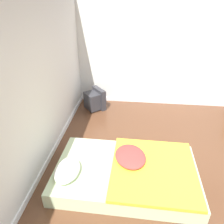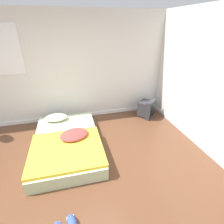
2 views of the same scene
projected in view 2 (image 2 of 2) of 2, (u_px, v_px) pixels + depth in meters
name	position (u px, v px, depth m)	size (l,w,h in m)	color
ground_plane	(64.00, 194.00, 2.59)	(20.00, 20.00, 0.00)	brown
wall_back	(55.00, 70.00, 4.13)	(7.85, 0.08, 2.60)	silver
mattress_bed	(67.00, 142.00, 3.51)	(1.29, 2.07, 0.38)	beige
crt_tv	(147.00, 108.00, 4.71)	(0.55, 0.55, 0.48)	#333338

